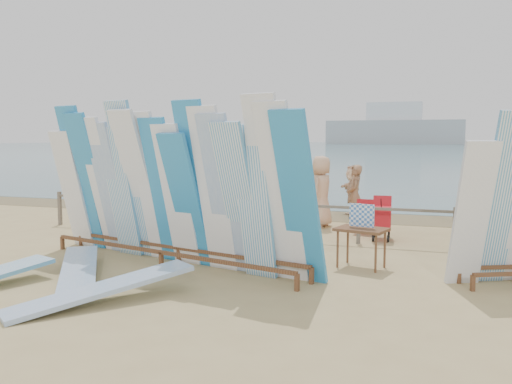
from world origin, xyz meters
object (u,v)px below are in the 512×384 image
at_px(flat_board_a, 79,277).
at_px(beach_chair_left, 269,221).
at_px(beachgoer_extra_1, 154,184).
at_px(vendor_table, 361,247).
at_px(beachgoer_11, 212,183).
at_px(beachgoer_1, 193,191).
at_px(beachgoer_7, 355,195).
at_px(beachgoer_3, 300,190).
at_px(beachgoer_8, 474,195).
at_px(beachgoer_6, 321,191).
at_px(flat_board_b, 102,303).
at_px(main_surfboard_rack, 170,191).
at_px(beachgoer_5, 353,190).
at_px(beachgoer_0, 100,190).
at_px(beach_chair_right, 365,224).
at_px(stroller, 381,223).
at_px(beachgoer_2, 196,192).

bearing_deg(flat_board_a, beach_chair_left, 38.75).
relative_size(beach_chair_left, beachgoer_extra_1, 0.50).
bearing_deg(beach_chair_left, vendor_table, -61.77).
height_order(flat_board_a, beachgoer_11, beachgoer_11).
bearing_deg(beach_chair_left, beachgoer_1, 143.85).
xyz_separation_m(vendor_table, flat_board_a, (-4.41, -2.24, -0.39)).
distance_m(vendor_table, beachgoer_7, 4.72).
distance_m(beachgoer_3, beachgoer_1, 3.08).
bearing_deg(beachgoer_1, beachgoer_8, 81.83).
xyz_separation_m(flat_board_a, beachgoer_6, (2.76, 6.47, 0.94)).
relative_size(flat_board_b, beachgoer_6, 1.44).
relative_size(main_surfboard_rack, beachgoer_5, 3.96).
bearing_deg(beachgoer_0, beachgoer_1, -78.52).
bearing_deg(main_surfboard_rack, beachgoer_8, 59.19).
bearing_deg(beach_chair_right, beachgoer_8, 26.19).
relative_size(main_surfboard_rack, beachgoer_6, 3.24).
xyz_separation_m(flat_board_a, stroller, (4.47, 5.11, 0.40)).
height_order(flat_board_a, flat_board_b, flat_board_b).
xyz_separation_m(beachgoer_6, beachgoer_1, (-3.77, 0.13, -0.12)).
distance_m(beachgoer_6, beachgoer_5, 2.32).
xyz_separation_m(flat_board_b, beach_chair_right, (2.79, 6.88, 0.24)).
distance_m(beach_chair_right, beachgoer_6, 1.58).
bearing_deg(stroller, main_surfboard_rack, -135.92).
relative_size(flat_board_a, beachgoer_0, 1.60).
bearing_deg(beachgoer_11, stroller, -130.17).
xyz_separation_m(vendor_table, beachgoer_5, (-1.17, 6.49, 0.38)).
relative_size(beachgoer_2, beachgoer_7, 0.95).
bearing_deg(beachgoer_2, flat_board_b, 156.85).
bearing_deg(beachgoer_6, beachgoer_11, -107.66).
xyz_separation_m(main_surfboard_rack, beachgoer_5, (2.20, 7.40, -0.60)).
height_order(beachgoer_7, beachgoer_5, beachgoer_7).
height_order(main_surfboard_rack, flat_board_b, main_surfboard_rack).
bearing_deg(beach_chair_right, beachgoer_3, 143.39).
height_order(beachgoer_8, beachgoer_2, beachgoer_8).
xyz_separation_m(stroller, beachgoer_1, (-5.48, 1.49, 0.42)).
height_order(flat_board_a, beachgoer_1, beachgoer_1).
bearing_deg(beachgoer_6, beachgoer_3, -134.48).
bearing_deg(beachgoer_0, beachgoer_5, -75.60).
relative_size(flat_board_a, beachgoer_11, 1.56).
distance_m(beachgoer_3, beachgoer_5, 1.72).
bearing_deg(stroller, beachgoer_8, 35.09).
bearing_deg(beachgoer_3, stroller, 87.69).
height_order(vendor_table, beach_chair_right, vendor_table).
relative_size(main_surfboard_rack, beachgoer_extra_1, 3.55).
relative_size(beachgoer_8, beachgoer_2, 1.22).
xyz_separation_m(beachgoer_0, beachgoer_11, (2.21, 2.93, 0.03)).
xyz_separation_m(beachgoer_11, beachgoer_1, (0.26, -1.93, -0.05)).
xyz_separation_m(main_surfboard_rack, beachgoer_8, (5.48, 5.42, -0.42)).
bearing_deg(flat_board_b, beach_chair_right, 103.89).
xyz_separation_m(stroller, beachgoer_5, (-1.23, 3.62, 0.37)).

